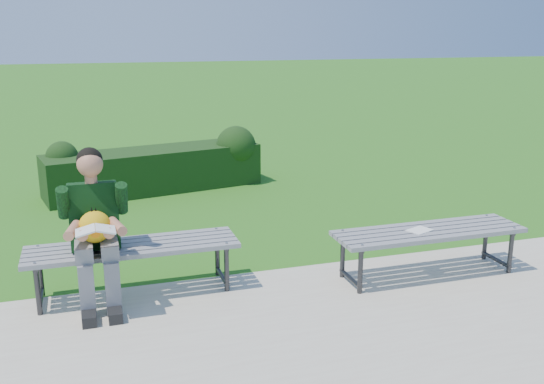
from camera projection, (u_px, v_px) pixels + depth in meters
name	position (u px, v px, depth m)	size (l,w,h in m)	color
ground	(227.00, 277.00, 5.72)	(80.00, 80.00, 0.00)	#307B23
walkway	(286.00, 373.00, 4.10)	(30.00, 3.50, 0.02)	beige
hedge	(161.00, 166.00, 8.78)	(3.17, 1.36, 0.87)	#183C12
bench_left	(133.00, 251.00, 5.22)	(1.80, 0.50, 0.46)	slate
bench_right	(429.00, 235.00, 5.63)	(1.80, 0.50, 0.46)	slate
seated_boy	(95.00, 224.00, 4.97)	(0.56, 0.76, 1.31)	slate
paper_sheet	(420.00, 230.00, 5.58)	(0.26, 0.23, 0.01)	white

